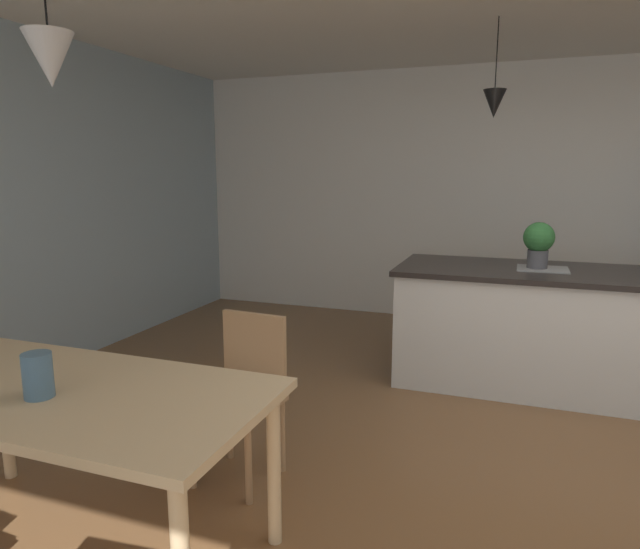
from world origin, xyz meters
TOP-DOWN VIEW (x-y plane):
  - ground_plane at (0.00, 0.00)m, footprint 10.00×8.40m
  - wall_back_kitchen at (0.00, 3.26)m, footprint 10.00×0.12m
  - dining_table at (-2.15, -1.27)m, footprint 1.72×0.86m
  - chair_far_right at (-1.76, -0.47)m, footprint 0.43×0.43m
  - kitchen_island at (-0.26, 1.45)m, footprint 2.10×0.94m
  - pendant_over_table at (-2.18, -1.17)m, footprint 0.19×0.19m
  - pendant_over_island_main at (-0.67, 1.45)m, footprint 0.17×0.17m
  - potted_plant_on_island at (-0.30, 1.45)m, footprint 0.22×0.22m
  - vase_on_dining_table at (-2.16, -1.38)m, footprint 0.11×0.11m

SIDE VIEW (x-z plane):
  - ground_plane at x=0.00m, z-range -0.04..0.00m
  - kitchen_island at x=-0.26m, z-range 0.01..0.92m
  - chair_far_right at x=-1.76m, z-range 0.04..0.91m
  - dining_table at x=-2.15m, z-range 0.30..1.04m
  - vase_on_dining_table at x=-2.16m, z-range 0.75..0.92m
  - potted_plant_on_island at x=-0.30m, z-range 0.93..1.28m
  - wall_back_kitchen at x=0.00m, z-range 0.00..2.70m
  - pendant_over_table at x=-2.18m, z-range 1.66..2.42m
  - pendant_over_island_main at x=-0.67m, z-range 1.76..2.45m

